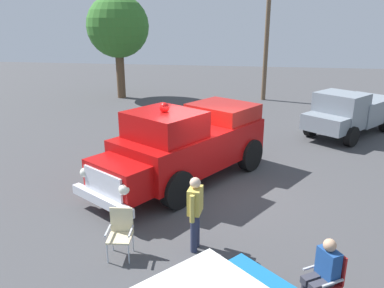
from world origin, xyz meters
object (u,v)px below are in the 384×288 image
object	(u,v)px
lawn_chair_near_truck	(328,274)
parked_pickup	(350,112)
spectator_seated	(323,271)
spectator_standing	(195,209)
lawn_chair_by_car	(121,229)
utility_pole	(267,32)
oak_tree_right	(118,27)
vintage_fire_truck	(187,143)
traffic_cone	(168,141)

from	to	relation	value
lawn_chair_near_truck	parked_pickup	bearing A→B (deg)	-14.27
spectator_seated	spectator_standing	world-z (taller)	spectator_standing
lawn_chair_by_car	utility_pole	size ratio (longest dim) A/B	0.13
parked_pickup	lawn_chair_by_car	bearing A→B (deg)	145.77
spectator_seated	oak_tree_right	size ratio (longest dim) A/B	0.21
lawn_chair_near_truck	spectator_seated	world-z (taller)	spectator_seated
spectator_seated	spectator_standing	bearing A→B (deg)	60.45
vintage_fire_truck	parked_pickup	xyz separation A→B (m)	(5.89, -6.03, -0.21)
lawn_chair_by_car	spectator_seated	bearing A→B (deg)	-103.54
vintage_fire_truck	spectator_seated	size ratio (longest dim) A/B	4.80
parked_pickup	oak_tree_right	distance (m)	14.06
spectator_standing	traffic_cone	distance (m)	6.78
vintage_fire_truck	lawn_chair_near_truck	bearing A→B (deg)	-146.16
lawn_chair_near_truck	lawn_chair_by_car	xyz separation A→B (m)	(0.87, 4.01, 0.00)
parked_pickup	lawn_chair_by_car	xyz separation A→B (m)	(-9.93, 6.76, -0.40)
vintage_fire_truck	utility_pole	world-z (taller)	utility_pole
spectator_standing	spectator_seated	bearing A→B (deg)	-119.55
lawn_chair_by_car	oak_tree_right	bearing A→B (deg)	18.80
spectator_standing	traffic_cone	bearing A→B (deg)	17.33
spectator_standing	oak_tree_right	world-z (taller)	oak_tree_right
lawn_chair_near_truck	lawn_chair_by_car	size ratio (longest dim) A/B	1.00
traffic_cone	spectator_seated	bearing A→B (deg)	-150.56
spectator_seated	utility_pole	size ratio (longest dim) A/B	0.17
utility_pole	vintage_fire_truck	bearing A→B (deg)	168.50
lawn_chair_by_car	traffic_cone	size ratio (longest dim) A/B	1.61
spectator_standing	parked_pickup	bearing A→B (deg)	-28.88
lawn_chair_near_truck	oak_tree_right	bearing A→B (deg)	29.24
traffic_cone	vintage_fire_truck	bearing A→B (deg)	-156.55
oak_tree_right	parked_pickup	bearing A→B (deg)	-116.67
spectator_standing	utility_pole	bearing A→B (deg)	-6.29
oak_tree_right	vintage_fire_truck	bearing A→B (deg)	-152.77
parked_pickup	lawn_chair_near_truck	world-z (taller)	parked_pickup
lawn_chair_near_truck	lawn_chair_by_car	world-z (taller)	same
utility_pole	lawn_chair_by_car	bearing A→B (deg)	168.83
lawn_chair_by_car	parked_pickup	bearing A→B (deg)	-34.23
oak_tree_right	utility_pole	bearing A→B (deg)	-85.53
spectator_seated	oak_tree_right	world-z (taller)	oak_tree_right
vintage_fire_truck	traffic_cone	size ratio (longest dim) A/B	9.75
parked_pickup	traffic_cone	size ratio (longest dim) A/B	7.62
oak_tree_right	spectator_seated	bearing A→B (deg)	-151.15
lawn_chair_near_truck	oak_tree_right	distance (m)	19.75
spectator_seated	spectator_standing	distance (m)	2.76
vintage_fire_truck	spectator_standing	xyz separation A→B (m)	(-3.62, -0.79, -0.23)
vintage_fire_truck	utility_pole	bearing A→B (deg)	-11.50
vintage_fire_truck	utility_pole	distance (m)	13.27
vintage_fire_truck	lawn_chair_near_truck	world-z (taller)	vintage_fire_truck
lawn_chair_near_truck	spectator_standing	bearing A→B (deg)	62.85
vintage_fire_truck	lawn_chair_by_car	xyz separation A→B (m)	(-4.04, 0.72, -0.61)
parked_pickup	spectator_seated	size ratio (longest dim) A/B	3.75
lawn_chair_by_car	utility_pole	world-z (taller)	utility_pole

